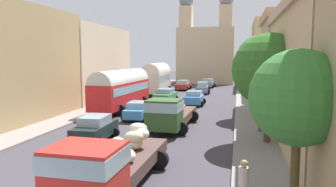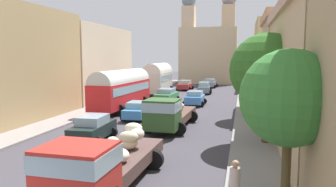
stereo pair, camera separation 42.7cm
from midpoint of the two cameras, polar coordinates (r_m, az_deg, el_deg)
The scene contains 26 objects.
ground_plane at distance 33.47m, azimuth 1.21°, elevation -2.17°, with size 154.00×154.00×0.00m, color #413D46.
sidewalk_left at distance 35.56m, azimuth -10.34°, elevation -1.64°, with size 2.50×70.00×0.14m, color gray.
sidewalk_right at distance 32.86m, azimuth 13.72°, elevation -2.39°, with size 2.50×70.00×0.14m, color gray.
building_left_1 at distance 26.95m, azimuth -27.80°, elevation 4.56°, with size 4.93×14.69×8.96m.
building_left_2 at distance 39.26m, azimuth -13.51°, elevation 5.21°, with size 4.39×14.10×8.56m.
building_right_1 at distance 19.41m, azimuth 25.23°, elevation 2.86°, with size 4.84×14.89×7.99m.
building_right_2 at distance 32.25m, azimuth 21.09°, elevation 5.14°, with size 6.02×9.83×8.97m.
building_right_3 at distance 43.66m, azimuth 18.38°, elevation 4.22°, with size 4.90×11.57×7.11m.
building_right_4 at distance 56.78m, azimuth 17.10°, elevation 6.68°, with size 4.97×13.92×11.00m.
distant_church at distance 63.32m, azimuth 6.59°, elevation 7.26°, with size 10.68×7.75×16.94m.
parked_bus_0 at distance 30.81m, azimuth -8.68°, elevation 1.00°, with size 3.48×9.62×3.85m.
parked_bus_1 at distance 43.24m, azimuth -2.33°, elevation 2.90°, with size 3.52×8.17×4.22m.
cargo_truck_0 at distance 12.22m, azimuth -11.62°, elevation -11.97°, with size 3.23×7.31×2.29m.
cargo_truck_1 at distance 22.03m, azimuth -0.21°, elevation -3.52°, with size 3.13×7.44×2.36m.
car_0 at distance 33.76m, azimuth 4.33°, elevation -0.79°, with size 2.28×3.62×1.52m.
car_1 at distance 44.60m, azimuth 5.87°, elevation 1.01°, with size 2.32×4.10×1.61m.
car_2 at distance 53.42m, azimuth 6.86°, elevation 1.86°, with size 2.48×3.76×1.49m.
car_3 at distance 19.92m, azimuth -13.43°, elevation -6.04°, with size 2.29×3.81×1.55m.
car_4 at distance 26.19m, azimuth -5.85°, elevation -3.01°, with size 2.28×3.68×1.44m.
car_5 at distance 35.89m, azimuth -0.75°, elevation -0.32°, with size 2.54×4.19×1.54m.
car_6 at distance 49.20m, azimuth 2.44°, elevation 1.51°, with size 2.41×3.96×1.52m.
pedestrian_0 at distance 10.78m, azimuth 12.14°, elevation -15.36°, with size 0.42×0.42×1.83m.
pedestrian_1 at distance 22.02m, azimuth 15.43°, elevation -4.37°, with size 0.45×0.45×1.70m.
roadside_tree_0 at distance 10.05m, azimuth 21.01°, elevation -0.80°, with size 2.87×2.87×5.30m.
roadside_tree_1 at distance 19.06m, azimuth 16.96°, elevation 3.97°, with size 4.22×4.22×6.42m.
roadside_tree_2 at distance 27.36m, azimuth 15.62°, elevation 6.03°, with size 3.80×3.80×6.85m.
Camera 1 is at (6.16, -5.51, 5.04)m, focal length 34.31 mm.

